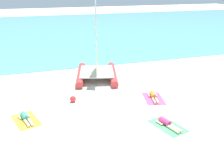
{
  "coord_description": "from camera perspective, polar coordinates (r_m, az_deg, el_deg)",
  "views": [
    {
      "loc": [
        -4.89,
        -10.31,
        6.59
      ],
      "look_at": [
        0.0,
        4.66,
        1.2
      ],
      "focal_mm": 42.52,
      "sensor_mm": 36.0,
      "label": 1
    }
  ],
  "objects": [
    {
      "name": "ground_plane",
      "position": [
        21.9,
        -4.35,
        1.33
      ],
      "size": [
        120.0,
        120.0,
        0.0
      ],
      "primitive_type": "plane",
      "color": "silver"
    },
    {
      "name": "ocean_water",
      "position": [
        41.48,
        -11.25,
        9.43
      ],
      "size": [
        120.0,
        40.0,
        0.05
      ],
      "primitive_type": "cube",
      "color": "#5BB2C1",
      "rests_on": "ground"
    },
    {
      "name": "sunbather_left",
      "position": [
        14.39,
        -18.11,
        -8.8
      ],
      "size": [
        0.79,
        1.55,
        0.3
      ],
      "rotation": [
        0.0,
        0.0,
        0.27
      ],
      "color": "#3FB28C",
      "rests_on": "towel_left"
    },
    {
      "name": "towel_left",
      "position": [
        14.39,
        -17.99,
        -9.35
      ],
      "size": [
        1.57,
        2.12,
        0.01
      ],
      "primitive_type": "cube",
      "rotation": [
        0.0,
        0.0,
        0.27
      ],
      "color": "yellow",
      "rests_on": "ground"
    },
    {
      "name": "towel_middle",
      "position": [
        13.49,
        11.87,
        -10.77
      ],
      "size": [
        1.53,
        2.11,
        0.01
      ],
      "primitive_type": "cube",
      "rotation": [
        0.0,
        0.0,
        0.24
      ],
      "color": "#4CB266",
      "rests_on": "ground"
    },
    {
      "name": "sunbather_middle",
      "position": [
        13.47,
        11.71,
        -10.19
      ],
      "size": [
        0.76,
        1.55,
        0.3
      ],
      "rotation": [
        0.0,
        0.0,
        0.24
      ],
      "color": "#D83372",
      "rests_on": "towel_middle"
    },
    {
      "name": "towel_right",
      "position": [
        16.33,
        8.93,
        -5.12
      ],
      "size": [
        1.51,
        2.1,
        0.01
      ],
      "primitive_type": "cube",
      "rotation": [
        0.0,
        0.0,
        -0.23
      ],
      "color": "#D84C99",
      "rests_on": "ground"
    },
    {
      "name": "beach_ball",
      "position": [
        15.81,
        -8.4,
        -5.22
      ],
      "size": [
        0.37,
        0.37,
        0.37
      ],
      "primitive_type": "sphere",
      "color": "red",
      "rests_on": "ground"
    },
    {
      "name": "sunbather_right",
      "position": [
        16.34,
        8.9,
        -4.62
      ],
      "size": [
        0.74,
        1.56,
        0.3
      ],
      "rotation": [
        0.0,
        0.0,
        -0.23
      ],
      "color": "orange",
      "rests_on": "towel_right"
    },
    {
      "name": "sailboat_red",
      "position": [
        19.3,
        -3.31,
        1.65
      ],
      "size": [
        3.94,
        5.1,
        5.89
      ],
      "rotation": [
        0.0,
        0.0,
        -0.26
      ],
      "color": "#CC3838",
      "rests_on": "ground"
    }
  ]
}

